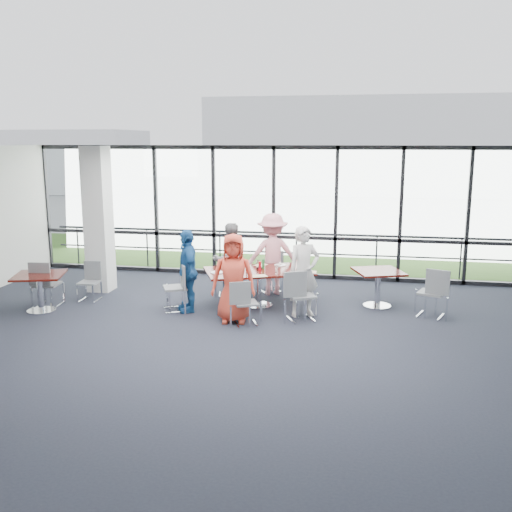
% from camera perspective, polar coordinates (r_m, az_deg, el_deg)
% --- Properties ---
extents(floor, '(12.00, 10.00, 0.02)m').
position_cam_1_polar(floor, '(9.46, -2.98, -9.08)').
color(floor, '#1E202B').
rests_on(floor, ground).
extents(ceiling, '(12.00, 10.00, 0.04)m').
position_cam_1_polar(ceiling, '(8.86, -3.20, 10.76)').
color(ceiling, white).
rests_on(ceiling, ground).
extents(wall_front, '(12.00, 0.10, 3.20)m').
position_cam_1_polar(wall_front, '(4.51, -18.48, -11.39)').
color(wall_front, silver).
rests_on(wall_front, ground).
extents(curtain_wall_back, '(12.00, 0.10, 3.20)m').
position_cam_1_polar(curtain_wall_back, '(13.87, 1.78, 4.39)').
color(curtain_wall_back, white).
rests_on(curtain_wall_back, ground).
extents(structural_column, '(0.50, 0.50, 3.20)m').
position_cam_1_polar(structural_column, '(13.04, -15.49, 3.53)').
color(structural_column, silver).
rests_on(structural_column, ground).
extents(apron, '(80.00, 70.00, 0.02)m').
position_cam_1_polar(apron, '(19.02, 4.05, 1.36)').
color(apron, gray).
rests_on(apron, ground).
extents(grass_strip, '(80.00, 5.00, 0.01)m').
position_cam_1_polar(grass_strip, '(17.06, 3.29, 0.30)').
color(grass_strip, '#2D501A').
rests_on(grass_strip, ground).
extents(hangar_main, '(24.00, 10.00, 6.00)m').
position_cam_1_polar(hangar_main, '(40.65, 13.46, 10.71)').
color(hangar_main, silver).
rests_on(hangar_main, ground).
extents(hangar_aux, '(10.00, 6.00, 4.00)m').
position_cam_1_polar(hangar_aux, '(41.78, -18.45, 9.08)').
color(hangar_aux, silver).
rests_on(hangar_aux, ground).
extents(guard_rail, '(12.00, 0.06, 0.06)m').
position_cam_1_polar(guard_rail, '(14.63, 2.11, 0.39)').
color(guard_rail, '#2D2D33').
rests_on(guard_rail, ground).
extents(main_table, '(2.38, 1.89, 0.75)m').
position_cam_1_polar(main_table, '(11.49, 0.27, -1.96)').
color(main_table, '#3A0C08').
rests_on(main_table, ground).
extents(side_table_left, '(1.13, 1.13, 0.75)m').
position_cam_1_polar(side_table_left, '(11.91, -20.85, -2.23)').
color(side_table_left, '#3A0C08').
rests_on(side_table_left, ground).
extents(side_table_right, '(1.14, 1.14, 0.75)m').
position_cam_1_polar(side_table_right, '(11.72, 12.13, -1.96)').
color(side_table_right, '#3A0C08').
rests_on(side_table_right, ground).
extents(diner_near_left, '(0.88, 0.64, 1.65)m').
position_cam_1_polar(diner_near_left, '(10.48, -2.28, -2.23)').
color(diner_near_left, red).
rests_on(diner_near_left, ground).
extents(diner_near_right, '(0.78, 0.73, 1.73)m').
position_cam_1_polar(diner_near_right, '(10.85, 4.81, -1.57)').
color(diner_near_right, silver).
rests_on(diner_near_right, ground).
extents(diner_far_left, '(0.91, 0.84, 1.60)m').
position_cam_1_polar(diner_far_left, '(12.23, -2.62, -0.39)').
color(diner_far_left, slate).
rests_on(diner_far_left, ground).
extents(diner_far_right, '(1.27, 0.91, 1.78)m').
position_cam_1_polar(diner_far_right, '(12.37, 1.65, 0.19)').
color(diner_far_right, pink).
rests_on(diner_far_right, ground).
extents(diner_end, '(0.89, 1.09, 1.63)m').
position_cam_1_polar(diner_end, '(11.21, -6.84, -1.46)').
color(diner_end, '#194C89').
rests_on(diner_end, ground).
extents(chair_main_nl, '(0.53, 0.53, 0.82)m').
position_cam_1_polar(chair_main_nl, '(10.38, -1.00, -4.73)').
color(chair_main_nl, slate).
rests_on(chair_main_nl, ground).
extents(chair_main_nr, '(0.62, 0.62, 0.95)m').
position_cam_1_polar(chair_main_nr, '(10.66, 4.56, -3.99)').
color(chair_main_nr, slate).
rests_on(chair_main_nr, ground).
extents(chair_main_fl, '(0.49, 0.49, 0.84)m').
position_cam_1_polar(chair_main_fl, '(12.37, -2.83, -2.03)').
color(chair_main_fl, slate).
rests_on(chair_main_fl, ground).
extents(chair_main_fr, '(0.57, 0.57, 0.85)m').
position_cam_1_polar(chair_main_fr, '(12.68, 1.36, -1.67)').
color(chair_main_fr, slate).
rests_on(chair_main_fr, ground).
extents(chair_main_end, '(0.61, 0.61, 0.93)m').
position_cam_1_polar(chair_main_end, '(11.34, -8.04, -3.16)').
color(chair_main_end, slate).
rests_on(chair_main_end, ground).
extents(chair_spare_la, '(0.51, 0.51, 0.93)m').
position_cam_1_polar(chair_spare_la, '(12.23, -20.15, -2.68)').
color(chair_spare_la, slate).
rests_on(chair_spare_la, ground).
extents(chair_spare_lb, '(0.41, 0.41, 0.80)m').
position_cam_1_polar(chair_spare_lb, '(12.43, -16.36, -2.55)').
color(chair_spare_lb, slate).
rests_on(chair_spare_lb, ground).
extents(chair_spare_r, '(0.59, 0.59, 0.94)m').
position_cam_1_polar(chair_spare_r, '(11.34, 17.14, -3.54)').
color(chair_spare_r, slate).
rests_on(chair_spare_r, ground).
extents(plate_nl, '(0.24, 0.24, 0.01)m').
position_cam_1_polar(plate_nl, '(10.95, -2.23, -2.00)').
color(plate_nl, white).
rests_on(plate_nl, main_table).
extents(plate_nr, '(0.28, 0.28, 0.01)m').
position_cam_1_polar(plate_nr, '(11.24, 4.13, -1.67)').
color(plate_nr, white).
rests_on(plate_nr, main_table).
extents(plate_fl, '(0.24, 0.24, 0.01)m').
position_cam_1_polar(plate_fl, '(11.75, -2.93, -1.08)').
color(plate_fl, white).
rests_on(plate_fl, main_table).
extents(plate_fr, '(0.25, 0.25, 0.01)m').
position_cam_1_polar(plate_fr, '(11.90, 2.43, -0.91)').
color(plate_fr, white).
rests_on(plate_fr, main_table).
extents(plate_end, '(0.26, 0.26, 0.01)m').
position_cam_1_polar(plate_end, '(11.26, -3.92, -1.65)').
color(plate_end, white).
rests_on(plate_end, main_table).
extents(tumbler_a, '(0.07, 0.07, 0.15)m').
position_cam_1_polar(tumbler_a, '(11.15, -0.85, -1.39)').
color(tumbler_a, white).
rests_on(tumbler_a, main_table).
extents(tumbler_b, '(0.06, 0.06, 0.13)m').
position_cam_1_polar(tumbler_b, '(11.29, 2.10, -1.30)').
color(tumbler_b, white).
rests_on(tumbler_b, main_table).
extents(tumbler_c, '(0.08, 0.08, 0.15)m').
position_cam_1_polar(tumbler_c, '(11.66, 0.24, -0.82)').
color(tumbler_c, white).
rests_on(tumbler_c, main_table).
extents(tumbler_d, '(0.07, 0.07, 0.14)m').
position_cam_1_polar(tumbler_d, '(11.19, -3.09, -1.38)').
color(tumbler_d, white).
rests_on(tumbler_d, main_table).
extents(menu_a, '(0.38, 0.34, 0.00)m').
position_cam_1_polar(menu_a, '(10.97, 0.25, -2.00)').
color(menu_a, silver).
rests_on(menu_a, main_table).
extents(menu_b, '(0.31, 0.22, 0.00)m').
position_cam_1_polar(menu_b, '(11.36, 5.30, -1.58)').
color(menu_b, silver).
rests_on(menu_b, main_table).
extents(menu_c, '(0.30, 0.33, 0.00)m').
position_cam_1_polar(menu_c, '(11.92, 0.47, -0.91)').
color(menu_c, silver).
rests_on(menu_c, main_table).
extents(condiment_caddy, '(0.10, 0.07, 0.04)m').
position_cam_1_polar(condiment_caddy, '(11.54, 0.33, -1.24)').
color(condiment_caddy, black).
rests_on(condiment_caddy, main_table).
extents(ketchup_bottle, '(0.06, 0.06, 0.18)m').
position_cam_1_polar(ketchup_bottle, '(11.44, 0.38, -0.99)').
color(ketchup_bottle, '#B10A19').
rests_on(ketchup_bottle, main_table).
extents(green_bottle, '(0.05, 0.05, 0.20)m').
position_cam_1_polar(green_bottle, '(11.57, 0.74, -0.80)').
color(green_bottle, '#267735').
rests_on(green_bottle, main_table).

